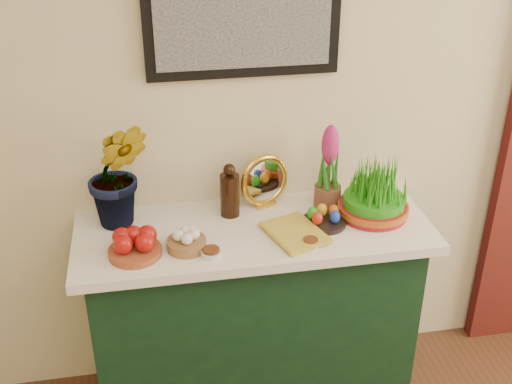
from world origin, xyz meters
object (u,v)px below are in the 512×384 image
hyacinth_green (116,157)px  mirror (264,181)px  sideboard (254,319)px  book (274,239)px  wheatgrass_sabzeh (374,193)px

hyacinth_green → mirror: size_ratio=2.55×
sideboard → book: bearing=-66.8°
book → wheatgrass_sabzeh: 0.46m
hyacinth_green → wheatgrass_sabzeh: size_ratio=2.02×
sideboard → book: 0.50m
book → wheatgrass_sabzeh: (0.43, 0.13, 0.09)m
hyacinth_green → mirror: (0.58, 0.05, -0.18)m
mirror → wheatgrass_sabzeh: 0.45m
book → mirror: bearing=68.1°
hyacinth_green → mirror: bearing=9.5°
hyacinth_green → book: size_ratio=2.36×
sideboard → hyacinth_green: size_ratio=2.25×
book → wheatgrass_sabzeh: size_ratio=0.86×
sideboard → mirror: bearing=66.0°
sideboard → hyacinth_green: 0.91m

